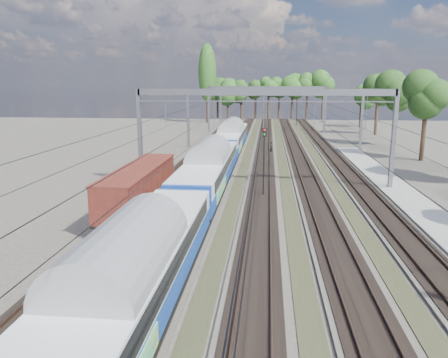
# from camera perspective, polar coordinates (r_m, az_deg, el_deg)

# --- Properties ---
(track_bed) EXTENTS (21.00, 130.00, 0.34)m
(track_bed) POSITION_cam_1_polar(r_m,az_deg,el_deg) (55.51, 5.24, 2.59)
(track_bed) COLOR #47423A
(track_bed) RESTS_ON ground
(platform) EXTENTS (3.00, 70.00, 0.30)m
(platform) POSITION_cam_1_polar(r_m,az_deg,el_deg) (33.22, 26.00, -5.18)
(platform) COLOR gray
(platform) RESTS_ON ground
(catenary) EXTENTS (25.65, 130.00, 9.00)m
(catenary) POSITION_cam_1_polar(r_m,az_deg,el_deg) (62.48, 5.75, 9.48)
(catenary) COLOR slate
(catenary) RESTS_ON ground
(tree_belt) EXTENTS (39.73, 101.83, 11.96)m
(tree_belt) POSITION_cam_1_polar(r_m,az_deg,el_deg) (104.02, 9.20, 11.40)
(tree_belt) COLOR black
(tree_belt) RESTS_ON ground
(poplar) EXTENTS (4.40, 4.40, 19.04)m
(poplar) POSITION_cam_1_polar(r_m,az_deg,el_deg) (108.78, -2.19, 13.60)
(poplar) COLOR black
(poplar) RESTS_ON ground
(emu_train) EXTENTS (3.20, 67.70, 4.69)m
(emu_train) POSITION_cam_1_polar(r_m,az_deg,el_deg) (36.95, -1.99, 1.92)
(emu_train) COLOR black
(emu_train) RESTS_ON ground
(freight_boxcar) EXTENTS (2.65, 12.78, 3.30)m
(freight_boxcar) POSITION_cam_1_polar(r_m,az_deg,el_deg) (32.94, -11.03, -0.92)
(freight_boxcar) COLOR black
(freight_boxcar) RESTS_ON ground
(worker) EXTENTS (0.50, 0.65, 1.60)m
(worker) POSITION_cam_1_polar(r_m,az_deg,el_deg) (60.99, 6.19, 4.11)
(worker) COLOR black
(worker) RESTS_ON ground
(signal_near) EXTENTS (0.38, 0.35, 5.86)m
(signal_near) POSITION_cam_1_polar(r_m,az_deg,el_deg) (36.70, 5.26, 3.31)
(signal_near) COLOR black
(signal_near) RESTS_ON ground
(signal_far) EXTENTS (0.42, 0.39, 6.07)m
(signal_far) POSITION_cam_1_polar(r_m,az_deg,el_deg) (102.17, 9.48, 9.01)
(signal_far) COLOR black
(signal_far) RESTS_ON ground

